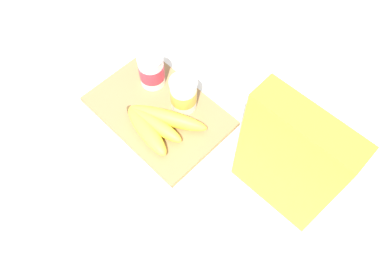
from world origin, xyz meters
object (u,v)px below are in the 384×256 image
cereal_box (289,162)px  banana_bunch (157,124)px  yogurt_cup_front (152,70)px  yogurt_cup_back (183,94)px  cutting_board (159,111)px

cereal_box → banana_bunch: bearing=-166.7°
yogurt_cup_front → yogurt_cup_back: 0.10m
yogurt_cup_back → banana_bunch: bearing=-88.9°
yogurt_cup_front → yogurt_cup_back: (0.10, 0.00, 0.00)m
yogurt_cup_front → banana_bunch: yogurt_cup_front is taller
yogurt_cup_front → banana_bunch: (0.11, -0.08, -0.03)m
cutting_board → yogurt_cup_front: yogurt_cup_front is taller
cereal_box → yogurt_cup_front: 0.40m
cutting_board → yogurt_cup_front: 0.10m
cereal_box → yogurt_cup_back: cereal_box is taller
yogurt_cup_front → banana_bunch: bearing=-37.8°
cereal_box → banana_bunch: 0.32m
cutting_board → banana_bunch: banana_bunch is taller
banana_bunch → yogurt_cup_back: bearing=91.1°
cereal_box → yogurt_cup_front: cereal_box is taller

